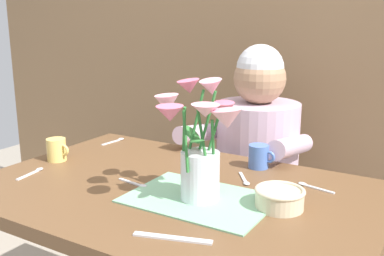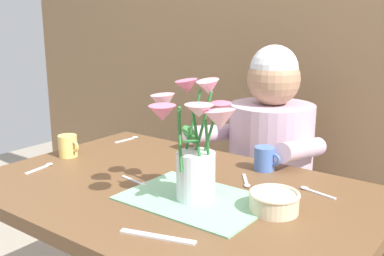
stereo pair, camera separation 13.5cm
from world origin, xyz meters
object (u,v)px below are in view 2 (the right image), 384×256
dinner_knife (157,237)px  ceramic_mug (68,146)px  seated_person (269,184)px  flower_vase (196,144)px  coffee_cup (265,159)px  ceramic_bowl (274,201)px

dinner_knife → ceramic_mug: ceramic_mug is taller
seated_person → ceramic_mug: seated_person is taller
flower_vase → coffee_cup: (0.03, 0.35, -0.13)m
flower_vase → ceramic_bowl: size_ratio=2.49×
flower_vase → ceramic_mug: flower_vase is taller
seated_person → coffee_cup: (0.14, -0.31, 0.22)m
flower_vase → ceramic_mug: (-0.62, 0.05, -0.13)m
seated_person → flower_vase: (0.11, -0.66, 0.34)m
flower_vase → dinner_knife: bearing=-75.9°
ceramic_bowl → dinner_knife: ceramic_bowl is taller
ceramic_mug → dinner_knife: bearing=-22.4°
ceramic_bowl → dinner_knife: 0.33m
flower_vase → ceramic_bowl: (0.21, 0.07, -0.14)m
flower_vase → ceramic_bowl: bearing=18.0°
seated_person → flower_vase: seated_person is taller
flower_vase → coffee_cup: 0.37m
seated_person → coffee_cup: bearing=-66.8°
ceramic_mug → ceramic_bowl: bearing=1.1°
dinner_knife → coffee_cup: 0.58m
seated_person → dinner_knife: seated_person is taller
ceramic_bowl → ceramic_mug: 0.83m
ceramic_bowl → coffee_cup: 0.33m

